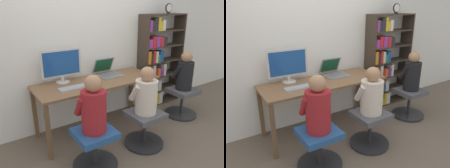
# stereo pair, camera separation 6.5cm
# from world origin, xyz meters

# --- Properties ---
(ground_plane) EXTENTS (14.00, 14.00, 0.00)m
(ground_plane) POSITION_xyz_m (0.00, 0.00, 0.00)
(ground_plane) COLOR brown
(wall_back) EXTENTS (10.00, 0.05, 2.60)m
(wall_back) POSITION_xyz_m (0.00, 0.72, 1.30)
(wall_back) COLOR silver
(wall_back) RESTS_ON ground_plane
(desk) EXTENTS (1.76, 0.66, 0.76)m
(desk) POSITION_xyz_m (0.00, 0.33, 0.68)
(desk) COLOR brown
(desk) RESTS_ON ground_plane
(desktop_monitor) EXTENTS (0.56, 0.19, 0.46)m
(desktop_monitor) POSITION_xyz_m (-0.43, 0.54, 1.01)
(desktop_monitor) COLOR beige
(desktop_monitor) RESTS_ON desk
(laptop) EXTENTS (0.33, 0.38, 0.25)m
(laptop) POSITION_xyz_m (0.27, 0.49, 0.81)
(laptop) COLOR gray
(laptop) RESTS_ON desk
(keyboard) EXTENTS (0.38, 0.13, 0.03)m
(keyboard) POSITION_xyz_m (-0.40, 0.24, 0.77)
(keyboard) COLOR #B2B2B7
(keyboard) RESTS_ON desk
(computer_mouse_by_keyboard) EXTENTS (0.06, 0.10, 0.03)m
(computer_mouse_by_keyboard) POSITION_xyz_m (-0.13, 0.26, 0.78)
(computer_mouse_by_keyboard) COLOR silver
(computer_mouse_by_keyboard) RESTS_ON desk
(office_chair_left) EXTENTS (0.53, 0.53, 0.47)m
(office_chair_left) POSITION_xyz_m (-0.45, -0.37, 0.25)
(office_chair_left) COLOR #262628
(office_chair_left) RESTS_ON ground_plane
(office_chair_right) EXTENTS (0.53, 0.53, 0.47)m
(office_chair_right) POSITION_xyz_m (0.31, -0.34, 0.25)
(office_chair_right) COLOR #262628
(office_chair_right) RESTS_ON ground_plane
(person_at_monitor) EXTENTS (0.33, 0.30, 0.64)m
(person_at_monitor) POSITION_xyz_m (-0.45, -0.36, 0.75)
(person_at_monitor) COLOR maroon
(person_at_monitor) RESTS_ON office_chair_left
(person_at_laptop) EXTENTS (0.34, 0.30, 0.60)m
(person_at_laptop) POSITION_xyz_m (0.31, -0.34, 0.73)
(person_at_laptop) COLOR beige
(person_at_laptop) RESTS_ON office_chair_right
(bookshelf) EXTENTS (0.90, 0.27, 1.64)m
(bookshelf) POSITION_xyz_m (1.33, 0.54, 0.78)
(bookshelf) COLOR #382D23
(bookshelf) RESTS_ON ground_plane
(desk_clock) EXTENTS (0.15, 0.03, 0.17)m
(desk_clock) POSITION_xyz_m (1.48, 0.48, 1.73)
(desk_clock) COLOR black
(desk_clock) RESTS_ON bookshelf
(office_chair_side) EXTENTS (0.53, 0.53, 0.47)m
(office_chair_side) POSITION_xyz_m (1.40, -0.05, 0.25)
(office_chair_side) COLOR #262628
(office_chair_side) RESTS_ON ground_plane
(person_near_shelf) EXTENTS (0.31, 0.29, 0.63)m
(person_near_shelf) POSITION_xyz_m (1.40, -0.05, 0.75)
(person_near_shelf) COLOR black
(person_near_shelf) RESTS_ON office_chair_side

